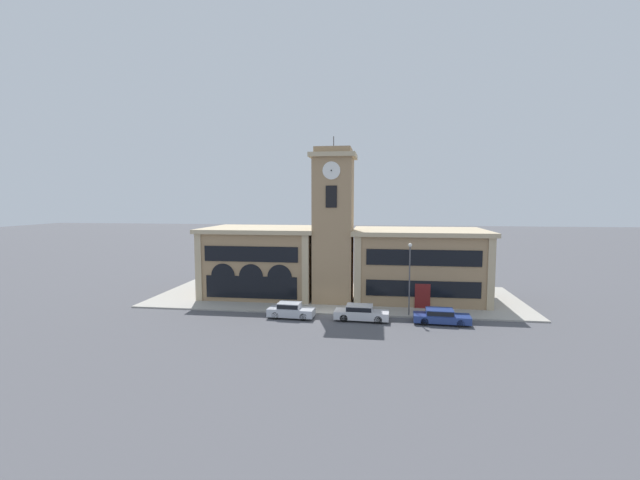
{
  "coord_description": "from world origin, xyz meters",
  "views": [
    {
      "loc": [
        4.75,
        -39.36,
        10.79
      ],
      "look_at": [
        -1.15,
        3.39,
        6.82
      ],
      "focal_mm": 24.0,
      "sensor_mm": 36.0,
      "label": 1
    }
  ],
  "objects_px": {
    "parked_car_near": "(291,310)",
    "parked_car_far": "(441,316)",
    "parked_car_mid": "(361,312)",
    "street_lamp": "(410,269)"
  },
  "relations": [
    {
      "from": "parked_car_near",
      "to": "street_lamp",
      "type": "height_order",
      "value": "street_lamp"
    },
    {
      "from": "parked_car_mid",
      "to": "parked_car_near",
      "type": "bearing_deg",
      "value": -177.31
    },
    {
      "from": "parked_car_near",
      "to": "parked_car_far",
      "type": "relative_size",
      "value": 0.87
    },
    {
      "from": "parked_car_near",
      "to": "parked_car_far",
      "type": "height_order",
      "value": "parked_car_near"
    },
    {
      "from": "parked_car_mid",
      "to": "street_lamp",
      "type": "xyz_separation_m",
      "value": [
        4.39,
        1.88,
        3.73
      ]
    },
    {
      "from": "parked_car_near",
      "to": "parked_car_mid",
      "type": "xyz_separation_m",
      "value": [
        6.46,
        0.0,
        0.0
      ]
    },
    {
      "from": "street_lamp",
      "to": "parked_car_near",
      "type": "bearing_deg",
      "value": -170.17
    },
    {
      "from": "parked_car_mid",
      "to": "street_lamp",
      "type": "bearing_deg",
      "value": 25.88
    },
    {
      "from": "parked_car_mid",
      "to": "parked_car_far",
      "type": "height_order",
      "value": "parked_car_mid"
    },
    {
      "from": "parked_car_near",
      "to": "street_lamp",
      "type": "distance_m",
      "value": 11.63
    }
  ]
}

